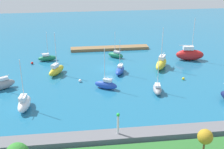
% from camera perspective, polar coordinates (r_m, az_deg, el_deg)
% --- Properties ---
extents(water, '(160.00, 160.00, 0.00)m').
position_cam_1_polar(water, '(77.46, -0.73, 1.13)').
color(water, '#1E668C').
rests_on(water, ground).
extents(pier_dock, '(23.97, 3.10, 0.85)m').
position_cam_1_polar(pier_dock, '(92.66, -0.44, 5.05)').
color(pier_dock, olive).
rests_on(pier_dock, ground).
extents(breakwater, '(66.47, 3.05, 1.10)m').
position_cam_1_polar(breakwater, '(49.55, 3.60, -11.52)').
color(breakwater, slate).
rests_on(breakwater, ground).
extents(harbor_beacon, '(0.56, 0.56, 3.73)m').
position_cam_1_polar(harbor_beacon, '(47.78, 1.16, -9.04)').
color(harbor_beacon, silver).
rests_on(harbor_beacon, breakwater).
extents(park_tree_mideast, '(2.17, 2.17, 4.36)m').
position_cam_1_polar(park_tree_mideast, '(44.37, 17.37, -11.32)').
color(park_tree_mideast, brown).
rests_on(park_tree_mideast, shoreline_park).
extents(sailboat_yellow_by_breakwater, '(5.48, 7.50, 10.83)m').
position_cam_1_polar(sailboat_yellow_by_breakwater, '(78.32, 9.39, 2.12)').
color(sailboat_yellow_by_breakwater, yellow).
rests_on(sailboat_yellow_by_breakwater, water).
extents(sailboat_gray_inner_mooring, '(6.02, 4.54, 9.33)m').
position_cam_1_polar(sailboat_gray_inner_mooring, '(69.84, -20.34, -1.77)').
color(sailboat_gray_inner_mooring, gray).
rests_on(sailboat_gray_inner_mooring, water).
extents(sailboat_green_west_end, '(4.74, 4.23, 7.62)m').
position_cam_1_polar(sailboat_green_west_end, '(85.27, 0.71, 3.78)').
color(sailboat_green_west_end, '#19724C').
rests_on(sailboat_green_west_end, water).
extents(sailboat_blue_along_channel, '(5.40, 3.97, 9.35)m').
position_cam_1_polar(sailboat_blue_along_channel, '(65.84, -1.15, -1.91)').
color(sailboat_blue_along_channel, '#2347B2').
rests_on(sailboat_blue_along_channel, water).
extents(sailboat_white_east_end, '(2.71, 6.06, 10.08)m').
position_cam_1_polar(sailboat_white_east_end, '(59.77, -16.41, -5.31)').
color(sailboat_white_east_end, white).
rests_on(sailboat_white_east_end, water).
extents(sailboat_red_center_basin, '(8.01, 3.99, 11.88)m').
position_cam_1_polar(sailboat_red_center_basin, '(85.96, 14.62, 3.77)').
color(sailboat_red_center_basin, red).
rests_on(sailboat_red_center_basin, water).
extents(sailboat_yellow_lone_south, '(4.60, 6.19, 10.54)m').
position_cam_1_polar(sailboat_yellow_lone_south, '(74.63, -10.58, 0.85)').
color(sailboat_yellow_lone_south, yellow).
rests_on(sailboat_yellow_lone_south, water).
extents(sailboat_gray_outer_mooring, '(2.78, 5.46, 7.43)m').
position_cam_1_polar(sailboat_gray_outer_mooring, '(64.97, 8.64, -2.67)').
color(sailboat_gray_outer_mooring, gray).
rests_on(sailboat_gray_outer_mooring, water).
extents(sailboat_green_near_pier, '(5.24, 2.36, 8.15)m').
position_cam_1_polar(sailboat_green_near_pier, '(84.78, -12.27, 3.14)').
color(sailboat_green_near_pier, '#19724C').
rests_on(sailboat_green_near_pier, water).
extents(sailboat_blue_lone_north, '(3.64, 5.72, 8.67)m').
position_cam_1_polar(sailboat_blue_lone_north, '(74.21, 1.52, 0.88)').
color(sailboat_blue_lone_north, '#2347B2').
rests_on(sailboat_blue_lone_north, water).
extents(mooring_buoy_yellow, '(0.63, 0.63, 0.63)m').
position_cam_1_polar(mooring_buoy_yellow, '(72.61, 13.47, -0.76)').
color(mooring_buoy_yellow, yellow).
rests_on(mooring_buoy_yellow, water).
extents(mooring_buoy_red, '(0.66, 0.66, 0.66)m').
position_cam_1_polar(mooring_buoy_red, '(83.29, -15.02, 2.14)').
color(mooring_buoy_red, red).
rests_on(mooring_buoy_red, water).
extents(mooring_buoy_white, '(0.70, 0.70, 0.70)m').
position_cam_1_polar(mooring_buoy_white, '(69.80, -6.13, -1.17)').
color(mooring_buoy_white, white).
rests_on(mooring_buoy_white, water).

